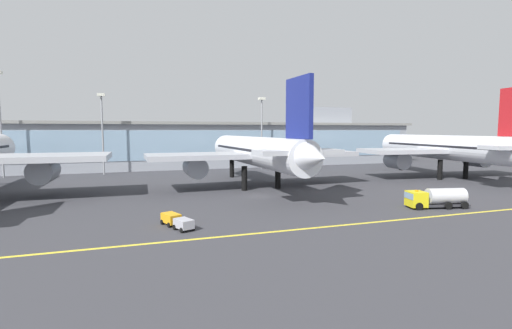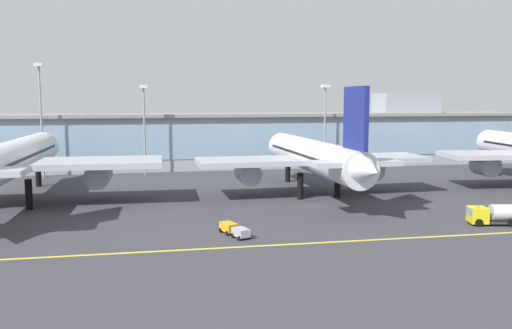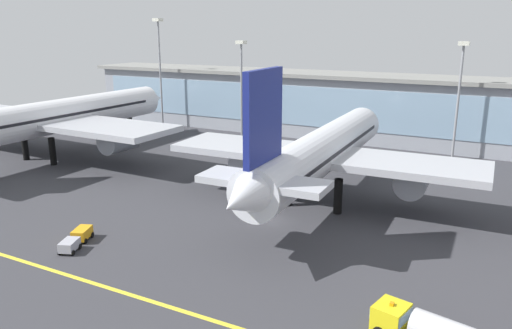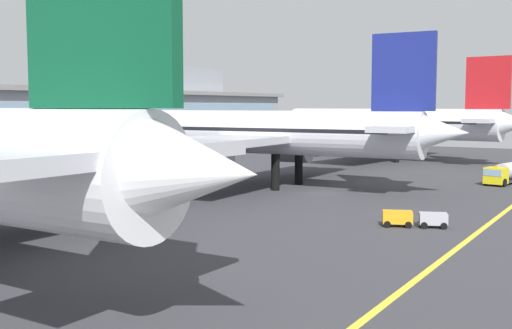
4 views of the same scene
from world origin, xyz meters
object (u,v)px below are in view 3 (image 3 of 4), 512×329
at_px(airliner_near_right, 321,152).
at_px(apron_light_mast_centre, 241,74).
at_px(airliner_near_left, 52,118).
at_px(apron_light_mast_east, 160,58).
at_px(apron_light_mast_west, 460,82).
at_px(baggage_tug_near, 76,239).

xyz_separation_m(airliner_near_right, apron_light_mast_centre, (-30.55, 32.27, 6.72)).
height_order(airliner_near_left, airliner_near_right, airliner_near_left).
height_order(airliner_near_left, apron_light_mast_east, apron_light_mast_east).
relative_size(airliner_near_left, apron_light_mast_centre, 2.94).
bearing_deg(apron_light_mast_west, baggage_tug_near, -118.06).
height_order(airliner_near_right, apron_light_mast_east, apron_light_mast_east).
bearing_deg(baggage_tug_near, apron_light_mast_east, 8.53).
height_order(apron_light_mast_west, apron_light_mast_east, apron_light_mast_east).
bearing_deg(apron_light_mast_west, airliner_near_right, -111.36).
bearing_deg(apron_light_mast_centre, apron_light_mast_west, 1.41).
height_order(apron_light_mast_west, apron_light_mast_centre, apron_light_mast_west).
bearing_deg(baggage_tug_near, apron_light_mast_centre, -10.07).
bearing_deg(apron_light_mast_centre, airliner_near_left, -123.74).
relative_size(apron_light_mast_centre, apron_light_mast_east, 0.82).
distance_m(airliner_near_left, apron_light_mast_east, 34.17).
distance_m(apron_light_mast_west, apron_light_mast_centre, 43.60).
height_order(airliner_near_right, apron_light_mast_west, apron_light_mast_west).
distance_m(airliner_near_right, apron_light_mast_centre, 44.94).
relative_size(baggage_tug_near, apron_light_mast_centre, 0.28).
bearing_deg(apron_light_mast_west, apron_light_mast_east, -179.86).
relative_size(airliner_near_right, baggage_tug_near, 9.10).
xyz_separation_m(airliner_near_right, apron_light_mast_east, (-53.03, 33.18, 9.33)).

